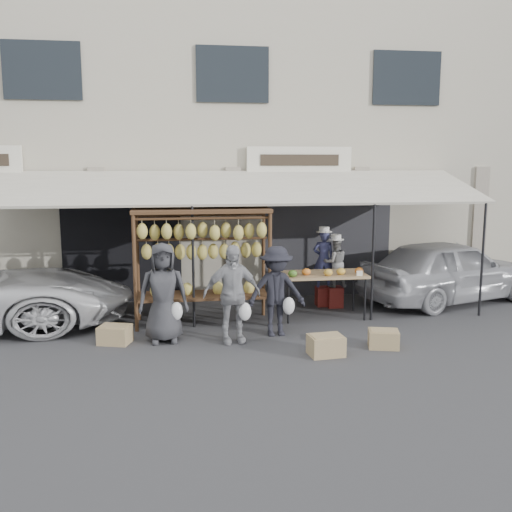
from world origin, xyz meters
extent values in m
plane|color=#2D2D30|center=(0.00, 0.00, 0.00)|extent=(90.00, 90.00, 0.00)
cube|color=#AFA693|center=(0.00, 6.50, 3.50)|extent=(24.00, 6.00, 7.00)
cube|color=#9E9384|center=(0.00, 6.50, 7.15)|extent=(24.00, 6.00, 0.30)
cube|color=#232328|center=(2.20, 3.46, 1.25)|extent=(3.00, 0.10, 2.50)
cube|color=black|center=(-2.50, 3.46, 1.25)|extent=(2.60, 0.10, 2.50)
cube|color=silver|center=(1.50, 3.40, 3.15)|extent=(2.40, 0.10, 0.60)
cube|color=beige|center=(0.00, 2.30, 2.60)|extent=(10.00, 2.34, 0.63)
cylinder|color=black|center=(-1.00, 1.15, 1.15)|extent=(0.05, 0.05, 2.30)
cylinder|color=black|center=(2.50, 1.15, 1.15)|extent=(0.05, 0.05, 2.30)
cylinder|color=black|center=(4.80, 1.15, 1.15)|extent=(0.05, 0.05, 2.30)
cylinder|color=#49311B|center=(-2.06, 1.01, 1.10)|extent=(0.07, 0.07, 2.20)
cylinder|color=#49311B|center=(0.44, 1.01, 1.10)|extent=(0.07, 0.07, 2.20)
cylinder|color=#49311B|center=(-2.06, 1.81, 1.10)|extent=(0.07, 0.07, 2.20)
cylinder|color=#49311B|center=(0.44, 1.81, 1.10)|extent=(0.07, 0.07, 2.20)
cube|color=#49311B|center=(-0.81, 1.41, 2.20)|extent=(2.60, 0.90, 0.07)
cylinder|color=#49311B|center=(-0.81, 1.06, 2.08)|extent=(2.50, 0.05, 0.05)
cylinder|color=#49311B|center=(-0.81, 1.76, 2.08)|extent=(2.50, 0.05, 0.05)
cylinder|color=#49311B|center=(-0.81, 1.41, 1.65)|extent=(2.50, 0.05, 0.05)
cube|color=#49311B|center=(-0.81, 1.41, 0.55)|extent=(2.50, 0.80, 0.05)
ellipsoid|color=#EEDE60|center=(-1.91, 1.06, 1.86)|extent=(0.20, 0.18, 0.30)
ellipsoid|color=#EEDE60|center=(-1.69, 1.21, 1.82)|extent=(0.20, 0.18, 0.30)
ellipsoid|color=#EEDE60|center=(-1.47, 1.06, 1.85)|extent=(0.20, 0.18, 0.30)
ellipsoid|color=#EEDE60|center=(-1.25, 1.21, 1.82)|extent=(0.20, 0.18, 0.30)
ellipsoid|color=#EEDE60|center=(-1.03, 1.06, 1.84)|extent=(0.20, 0.18, 0.30)
ellipsoid|color=#EEDE60|center=(-0.81, 1.21, 1.85)|extent=(0.20, 0.18, 0.30)
ellipsoid|color=#EEDE60|center=(-0.59, 1.06, 1.81)|extent=(0.20, 0.18, 0.30)
ellipsoid|color=#EEDE60|center=(-0.37, 1.21, 1.84)|extent=(0.20, 0.18, 0.30)
ellipsoid|color=#EEDE60|center=(-0.15, 1.06, 1.80)|extent=(0.20, 0.18, 0.30)
ellipsoid|color=#EEDE60|center=(0.07, 1.21, 1.82)|extent=(0.20, 0.18, 0.30)
ellipsoid|color=#EEDE60|center=(0.29, 1.06, 1.85)|extent=(0.20, 0.18, 0.30)
ellipsoid|color=#EEDE60|center=(-1.86, 1.41, 1.43)|extent=(0.20, 0.18, 0.30)
ellipsoid|color=#EEDE60|center=(-1.65, 1.41, 1.43)|extent=(0.20, 0.18, 0.30)
ellipsoid|color=#EEDE60|center=(-1.44, 1.41, 1.42)|extent=(0.20, 0.18, 0.30)
ellipsoid|color=#EEDE60|center=(-1.23, 1.41, 1.41)|extent=(0.20, 0.18, 0.30)
ellipsoid|color=#EEDE60|center=(-1.02, 1.41, 1.41)|extent=(0.20, 0.18, 0.30)
ellipsoid|color=#EEDE60|center=(-0.81, 1.41, 1.40)|extent=(0.20, 0.18, 0.30)
ellipsoid|color=#EEDE60|center=(-0.60, 1.41, 1.41)|extent=(0.20, 0.18, 0.30)
ellipsoid|color=#EEDE60|center=(-0.39, 1.41, 1.41)|extent=(0.20, 0.18, 0.30)
ellipsoid|color=#EEDE60|center=(-0.18, 1.41, 1.44)|extent=(0.20, 0.18, 0.30)
ellipsoid|color=#EEDE60|center=(0.03, 1.41, 1.42)|extent=(0.20, 0.18, 0.30)
ellipsoid|color=#EEDE60|center=(0.24, 1.41, 1.43)|extent=(0.20, 0.18, 0.30)
cube|color=tan|center=(1.59, 1.50, 0.88)|extent=(1.70, 0.90, 0.05)
cylinder|color=black|center=(0.82, 1.13, 0.42)|extent=(0.04, 0.04, 0.85)
cylinder|color=black|center=(2.36, 1.13, 0.42)|extent=(0.04, 0.04, 0.85)
cylinder|color=black|center=(0.82, 1.87, 0.42)|extent=(0.04, 0.04, 0.85)
cylinder|color=black|center=(2.36, 1.87, 0.42)|extent=(0.04, 0.04, 0.85)
ellipsoid|color=#477226|center=(0.91, 1.21, 0.97)|extent=(0.18, 0.14, 0.14)
ellipsoid|color=orange|center=(1.22, 1.35, 0.97)|extent=(0.18, 0.14, 0.14)
ellipsoid|color=gold|center=(1.63, 1.22, 0.97)|extent=(0.18, 0.14, 0.14)
ellipsoid|color=gold|center=(1.90, 1.29, 0.97)|extent=(0.18, 0.14, 0.14)
ellipsoid|color=#B25919|center=(2.28, 1.30, 0.97)|extent=(0.18, 0.14, 0.14)
imported|color=navy|center=(1.84, 2.40, 1.04)|extent=(0.51, 0.39, 1.24)
imported|color=gray|center=(2.07, 2.26, 0.98)|extent=(0.53, 0.41, 1.06)
imported|color=#323236|center=(-1.55, 0.32, 0.87)|extent=(0.88, 0.60, 1.74)
imported|color=#96969A|center=(-0.38, 0.12, 0.86)|extent=(1.05, 0.54, 1.71)
imported|color=black|center=(0.45, 0.41, 0.81)|extent=(1.08, 0.66, 1.63)
cube|color=maroon|center=(1.84, 2.40, 0.21)|extent=(0.36, 0.36, 0.42)
cube|color=maroon|center=(2.07, 2.26, 0.22)|extent=(0.35, 0.35, 0.45)
cube|color=tan|center=(1.06, -0.78, 0.16)|extent=(0.58, 0.47, 0.33)
cube|color=tan|center=(2.13, -0.54, 0.15)|extent=(0.58, 0.49, 0.30)
cube|color=tan|center=(-2.39, 0.33, 0.16)|extent=(0.61, 0.53, 0.31)
imported|color=#A7A7AC|center=(4.72, 2.37, 0.72)|extent=(4.53, 2.94, 1.44)
camera|label=1|loc=(-1.31, -9.41, 3.08)|focal=40.00mm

